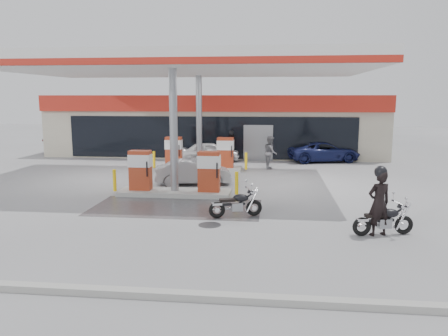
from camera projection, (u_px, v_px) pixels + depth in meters
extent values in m
plane|color=gray|center=(163.00, 207.00, 15.64)|extent=(90.00, 90.00, 0.00)
cube|color=#4C4C4F|center=(176.00, 207.00, 15.58)|extent=(6.00, 3.00, 0.00)
cylinder|color=#38383A|center=(210.00, 225.00, 13.46)|extent=(0.70, 0.70, 0.01)
cube|color=gray|center=(75.00, 290.00, 8.76)|extent=(28.00, 0.25, 0.15)
cube|color=beige|center=(218.00, 124.00, 31.01)|extent=(22.00, 8.00, 4.00)
cube|color=black|center=(210.00, 137.00, 27.15)|extent=(18.00, 0.10, 2.60)
cube|color=red|center=(210.00, 103.00, 26.74)|extent=(22.00, 0.25, 1.00)
cube|color=navy|center=(326.00, 104.00, 25.92)|extent=(3.50, 0.12, 0.80)
cube|color=gray|center=(258.00, 143.00, 26.83)|extent=(1.80, 0.14, 2.20)
cube|color=silver|center=(187.00, 66.00, 19.68)|extent=(16.00, 10.00, 0.60)
cube|color=red|center=(159.00, 61.00, 14.86)|extent=(16.00, 0.12, 0.24)
cube|color=red|center=(205.00, 75.00, 24.57)|extent=(16.00, 0.12, 0.24)
cylinder|color=gray|center=(174.00, 131.00, 17.18)|extent=(0.32, 0.32, 5.00)
cylinder|color=gray|center=(199.00, 122.00, 23.06)|extent=(0.32, 0.32, 5.00)
cube|color=#9E9E99|center=(175.00, 193.00, 17.58)|extent=(4.50, 1.30, 0.18)
cube|color=#9A3319|center=(140.00, 170.00, 17.59)|extent=(0.85, 0.48, 1.60)
cube|color=#9A3319|center=(209.00, 172.00, 17.29)|extent=(0.85, 0.48, 1.60)
cube|color=silver|center=(140.00, 160.00, 17.53)|extent=(0.88, 0.52, 0.50)
cube|color=silver|center=(209.00, 162.00, 17.22)|extent=(0.88, 0.52, 0.50)
cylinder|color=yellow|center=(115.00, 180.00, 17.79)|extent=(0.14, 0.14, 0.90)
cylinder|color=yellow|center=(237.00, 183.00, 17.24)|extent=(0.14, 0.14, 0.90)
cube|color=#9E9E99|center=(200.00, 169.00, 23.47)|extent=(4.50, 1.30, 0.18)
cube|color=#9A3319|center=(174.00, 152.00, 23.48)|extent=(0.85, 0.48, 1.60)
cube|color=#9A3319|center=(225.00, 152.00, 23.17)|extent=(0.85, 0.48, 1.60)
cube|color=silver|center=(174.00, 144.00, 23.41)|extent=(0.88, 0.52, 0.50)
cube|color=silver|center=(225.00, 145.00, 23.11)|extent=(0.88, 0.52, 0.50)
cylinder|color=yellow|center=(154.00, 160.00, 23.67)|extent=(0.14, 0.14, 0.90)
cylinder|color=yellow|center=(246.00, 161.00, 23.12)|extent=(0.14, 0.14, 0.90)
torus|color=black|center=(404.00, 225.00, 12.51)|extent=(0.57, 0.25, 0.55)
torus|color=black|center=(362.00, 227.00, 12.36)|extent=(0.57, 0.25, 0.55)
cube|color=gray|center=(384.00, 223.00, 12.43)|extent=(0.41, 0.30, 0.28)
cube|color=black|center=(380.00, 220.00, 12.40)|extent=(0.82, 0.28, 0.07)
ellipsoid|color=black|center=(389.00, 213.00, 12.40)|extent=(0.57, 0.40, 0.26)
cube|color=black|center=(374.00, 216.00, 12.35)|extent=(0.54, 0.33, 0.09)
cylinder|color=silver|center=(399.00, 203.00, 12.39)|extent=(0.19, 0.69, 0.03)
sphere|color=silver|center=(403.00, 207.00, 12.42)|extent=(0.17, 0.17, 0.17)
cylinder|color=silver|center=(367.00, 226.00, 12.52)|extent=(0.82, 0.26, 0.07)
imported|color=black|center=(379.00, 203.00, 12.31)|extent=(0.81, 0.67, 1.89)
torus|color=black|center=(254.00, 208.00, 14.45)|extent=(0.56, 0.30, 0.55)
torus|color=black|center=(217.00, 210.00, 14.18)|extent=(0.56, 0.30, 0.55)
cube|color=gray|center=(237.00, 207.00, 14.31)|extent=(0.42, 0.33, 0.27)
cube|color=black|center=(233.00, 204.00, 14.27)|extent=(0.80, 0.35, 0.07)
ellipsoid|color=black|center=(241.00, 198.00, 14.30)|extent=(0.58, 0.44, 0.25)
cube|color=black|center=(227.00, 200.00, 14.21)|extent=(0.54, 0.37, 0.09)
cylinder|color=silver|center=(249.00, 189.00, 14.31)|extent=(0.26, 0.66, 0.03)
sphere|color=silver|center=(252.00, 192.00, 14.35)|extent=(0.16, 0.16, 0.16)
cylinder|color=silver|center=(222.00, 209.00, 14.35)|extent=(0.80, 0.34, 0.07)
imported|color=white|center=(210.00, 152.00, 26.51)|extent=(3.75, 2.02, 1.21)
imported|color=slate|center=(271.00, 152.00, 23.90)|extent=(0.70, 0.89, 1.80)
imported|color=#919498|center=(193.00, 172.00, 19.63)|extent=(3.55, 1.82, 1.11)
imported|color=#4A1210|center=(72.00, 146.00, 30.38)|extent=(3.80, 1.86, 1.06)
imported|color=navy|center=(324.00, 152.00, 26.54)|extent=(4.72, 3.07, 1.21)
imported|color=black|center=(232.00, 146.00, 26.92)|extent=(1.04, 1.02, 1.75)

